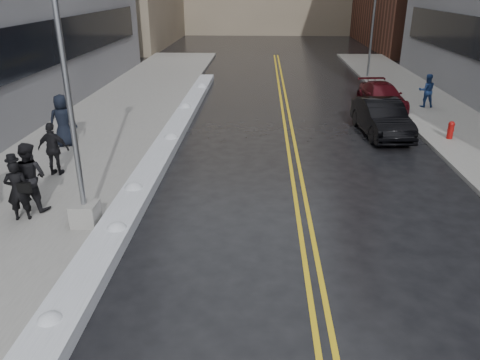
# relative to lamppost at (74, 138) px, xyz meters

# --- Properties ---
(ground) EXTENTS (160.00, 160.00, 0.00)m
(ground) POSITION_rel_lamppost_xyz_m (3.30, -2.00, -2.53)
(ground) COLOR black
(ground) RESTS_ON ground
(sidewalk_west) EXTENTS (5.50, 50.00, 0.15)m
(sidewalk_west) POSITION_rel_lamppost_xyz_m (-2.45, 8.00, -2.46)
(sidewalk_west) COLOR gray
(sidewalk_west) RESTS_ON ground
(sidewalk_east) EXTENTS (4.00, 50.00, 0.15)m
(sidewalk_east) POSITION_rel_lamppost_xyz_m (13.30, 8.00, -2.46)
(sidewalk_east) COLOR gray
(sidewalk_east) RESTS_ON ground
(lane_line_left) EXTENTS (0.12, 50.00, 0.01)m
(lane_line_left) POSITION_rel_lamppost_xyz_m (5.65, 8.00, -2.53)
(lane_line_left) COLOR gold
(lane_line_left) RESTS_ON ground
(lane_line_right) EXTENTS (0.12, 50.00, 0.01)m
(lane_line_right) POSITION_rel_lamppost_xyz_m (5.95, 8.00, -2.53)
(lane_line_right) COLOR gold
(lane_line_right) RESTS_ON ground
(snow_ridge) EXTENTS (0.90, 30.00, 0.34)m
(snow_ridge) POSITION_rel_lamppost_xyz_m (0.85, 6.00, -2.36)
(snow_ridge) COLOR silver
(snow_ridge) RESTS_ON ground
(lamppost) EXTENTS (0.65, 0.65, 7.62)m
(lamppost) POSITION_rel_lamppost_xyz_m (0.00, 0.00, 0.00)
(lamppost) COLOR gray
(lamppost) RESTS_ON sidewalk_west
(fire_hydrant) EXTENTS (0.26, 0.26, 0.73)m
(fire_hydrant) POSITION_rel_lamppost_xyz_m (12.30, 8.00, -1.98)
(fire_hydrant) COLOR maroon
(fire_hydrant) RESTS_ON sidewalk_east
(traffic_signal) EXTENTS (0.16, 0.20, 6.00)m
(traffic_signal) POSITION_rel_lamppost_xyz_m (11.80, 22.00, 0.87)
(traffic_signal) COLOR gray
(traffic_signal) RESTS_ON sidewalk_east
(pedestrian_fedora) EXTENTS (0.70, 0.56, 1.68)m
(pedestrian_fedora) POSITION_rel_lamppost_xyz_m (-1.82, 0.22, -1.54)
(pedestrian_fedora) COLOR black
(pedestrian_fedora) RESTS_ON sidewalk_west
(pedestrian_b) EXTENTS (1.09, 0.93, 1.95)m
(pedestrian_b) POSITION_rel_lamppost_xyz_m (-1.76, 0.84, -1.41)
(pedestrian_b) COLOR black
(pedestrian_b) RESTS_ON sidewalk_west
(pedestrian_c) EXTENTS (1.15, 0.94, 2.02)m
(pedestrian_c) POSITION_rel_lamppost_xyz_m (-3.06, 6.36, -1.37)
(pedestrian_c) COLOR black
(pedestrian_c) RESTS_ON sidewalk_west
(pedestrian_d) EXTENTS (1.06, 0.48, 1.77)m
(pedestrian_d) POSITION_rel_lamppost_xyz_m (-2.20, 3.41, -1.50)
(pedestrian_d) COLOR black
(pedestrian_d) RESTS_ON sidewalk_west
(pedestrian_east) EXTENTS (0.84, 0.67, 1.67)m
(pedestrian_east) POSITION_rel_lamppost_xyz_m (12.97, 13.40, -1.55)
(pedestrian_east) COLOR navy
(pedestrian_east) RESTS_ON sidewalk_east
(car_black) EXTENTS (1.91, 4.63, 1.49)m
(car_black) POSITION_rel_lamppost_xyz_m (9.69, 8.89, -1.79)
(car_black) COLOR black
(car_black) RESTS_ON ground
(car_maroon) EXTENTS (2.11, 4.47, 1.26)m
(car_maroon) POSITION_rel_lamppost_xyz_m (10.80, 13.63, -1.90)
(car_maroon) COLOR #430A11
(car_maroon) RESTS_ON ground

